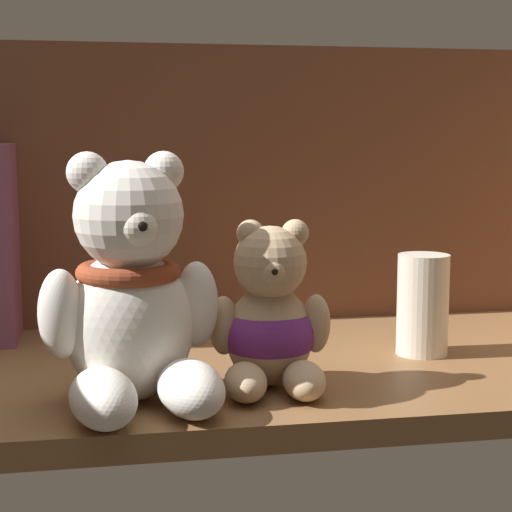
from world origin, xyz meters
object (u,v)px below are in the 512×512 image
at_px(book_7, 1,242).
at_px(teddy_bear_larger, 132,298).
at_px(teddy_bear_smaller, 270,322).
at_px(pillar_candle, 422,304).

xyz_separation_m(book_7, teddy_bear_larger, (0.11, -0.23, -0.01)).
height_order(book_7, teddy_bear_smaller, book_7).
height_order(teddy_bear_smaller, pillar_candle, teddy_bear_smaller).
bearing_deg(teddy_bear_larger, book_7, 115.97).
distance_m(book_7, teddy_bear_larger, 0.25).
bearing_deg(pillar_candle, teddy_bear_smaller, -153.13).
relative_size(book_7, teddy_bear_larger, 1.02).
distance_m(teddy_bear_larger, teddy_bear_smaller, 0.11).
relative_size(book_7, pillar_candle, 2.07).
distance_m(teddy_bear_smaller, pillar_candle, 0.17).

